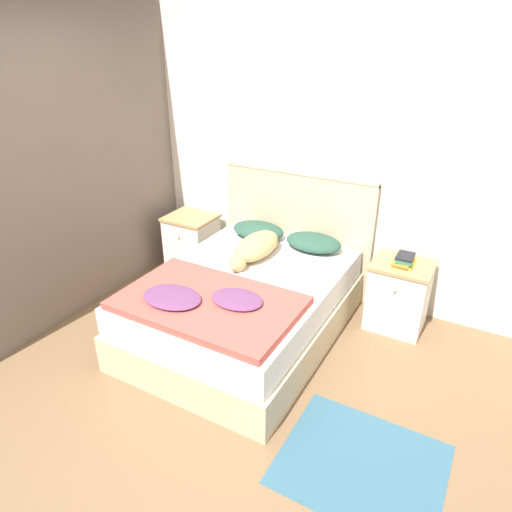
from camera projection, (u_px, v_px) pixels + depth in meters
The scene contains 13 objects.
ground_plane at pixel (174, 422), 2.99m from camera, with size 16.00×16.00×0.00m, color brown.
wall_back at pixel (312, 158), 4.09m from camera, with size 9.00×0.06×2.55m.
wall_side_left at pixel (91, 163), 3.95m from camera, with size 0.06×3.10×2.55m.
bed at pixel (245, 306), 3.75m from camera, with size 1.41×1.91×0.54m.
headboard at pixel (296, 228), 4.37m from camera, with size 1.49×0.06×1.17m.
nightstand_left at pixel (192, 243), 4.78m from camera, with size 0.48×0.44×0.60m.
nightstand_right at pixel (398, 295), 3.84m from camera, with size 0.48×0.44×0.60m.
pillow_left at pixel (258, 230), 4.30m from camera, with size 0.51×0.34×0.14m.
pillow_right at pixel (314, 242), 4.05m from camera, with size 0.51×0.34×0.14m.
quilt at pixel (207, 302), 3.22m from camera, with size 1.27×0.81×0.10m.
dog at pixel (256, 247), 3.92m from camera, with size 0.29×0.79×0.19m.
book_stack at pixel (404, 260), 3.68m from camera, with size 0.17×0.23×0.09m.
rug at pixel (361, 464), 2.69m from camera, with size 0.93×0.81×0.00m.
Camera 1 is at (1.54, -1.65, 2.30)m, focal length 32.00 mm.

